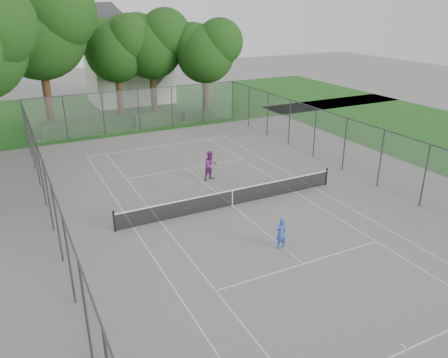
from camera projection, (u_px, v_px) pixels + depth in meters
name	position (u px, v px, depth m)	size (l,w,h in m)	color
ground	(232.00, 206.00, 23.67)	(120.00, 120.00, 0.00)	slate
grass_far	(115.00, 109.00, 45.16)	(60.00, 20.00, 0.00)	#1A4B15
court_markings	(232.00, 206.00, 23.67)	(11.03, 23.83, 0.01)	silver
tennis_net	(232.00, 197.00, 23.48)	(12.87, 0.10, 1.10)	black
perimeter_fence	(233.00, 175.00, 22.99)	(18.08, 34.08, 3.52)	#38383D
tree_far_left	(38.00, 23.00, 34.78)	(8.79, 8.03, 12.64)	#3E2716
tree_far_midleft	(117.00, 46.00, 40.55)	(6.56, 5.99, 9.43)	#3E2716
tree_far_midright	(152.00, 42.00, 41.32)	(6.88, 6.28, 9.89)	#3E2716
tree_far_right	(206.00, 49.00, 40.93)	(6.28, 5.73, 9.03)	#3E2716
hedge_left	(70.00, 127.00, 36.39)	(4.58, 1.37, 1.15)	#1C4516
hedge_mid	(154.00, 119.00, 39.01)	(3.59, 1.02, 1.13)	#1C4516
hedge_right	(196.00, 115.00, 41.02)	(2.69, 0.99, 0.81)	#1C4516
house	(129.00, 63.00, 47.13)	(8.29, 6.42, 10.32)	beige
girl_player	(281.00, 233.00, 19.34)	(0.54, 0.35, 1.47)	blue
woman_player	(211.00, 166.00, 26.82)	(0.90, 0.70, 1.86)	#822B78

